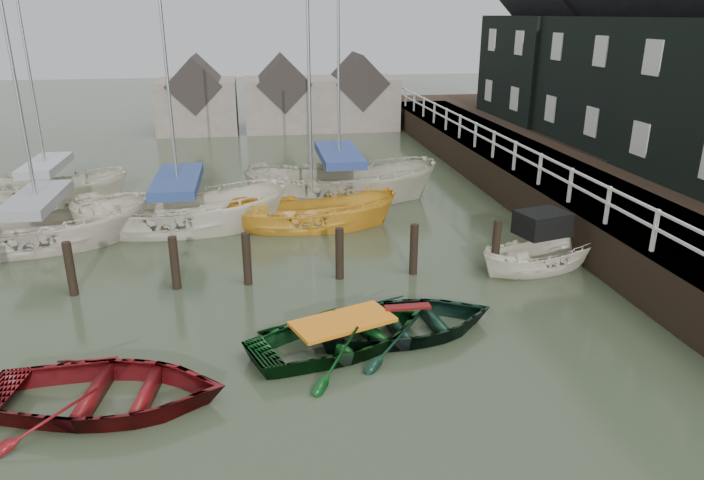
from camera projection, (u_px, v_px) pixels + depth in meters
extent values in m
plane|color=#2E3622|center=(304.00, 336.00, 13.68)|extent=(120.00, 120.00, 0.00)
cube|color=black|center=(530.00, 159.00, 23.88)|extent=(3.00, 32.00, 0.20)
cube|color=silver|center=(494.00, 132.00, 23.30)|extent=(0.06, 32.00, 0.06)
cube|color=silver|center=(493.00, 143.00, 23.44)|extent=(0.06, 32.00, 0.06)
cube|color=black|center=(656.00, 188.00, 25.16)|extent=(14.00, 38.00, 1.50)
cube|color=black|center=(642.00, 81.00, 25.66)|extent=(6.00, 7.00, 5.00)
cube|color=black|center=(562.00, 67.00, 32.16)|extent=(6.40, 7.00, 5.00)
cylinder|color=black|center=(71.00, 276.00, 15.49)|extent=(0.22, 0.22, 1.80)
cylinder|color=black|center=(175.00, 270.00, 15.86)|extent=(0.22, 0.22, 1.80)
cylinder|color=black|center=(247.00, 266.00, 16.12)|extent=(0.22, 0.22, 1.80)
cylinder|color=black|center=(340.00, 261.00, 16.47)|extent=(0.22, 0.22, 1.80)
cylinder|color=black|center=(414.00, 256.00, 16.77)|extent=(0.22, 0.22, 1.80)
cylinder|color=black|center=(495.00, 252.00, 17.10)|extent=(0.22, 0.22, 1.80)
cube|color=#665B51|center=(198.00, 106.00, 36.73)|extent=(4.50, 4.00, 3.00)
cube|color=#282321|center=(196.00, 83.00, 36.28)|extent=(3.18, 4.08, 3.18)
cube|color=#665B51|center=(283.00, 104.00, 37.46)|extent=(4.50, 4.00, 3.00)
cube|color=#282321|center=(283.00, 82.00, 37.02)|extent=(3.18, 4.08, 3.18)
cube|color=#665B51|center=(358.00, 103.00, 38.12)|extent=(4.50, 4.00, 3.00)
cube|color=#282321|center=(358.00, 81.00, 37.67)|extent=(3.18, 4.08, 3.18)
imported|color=#5A0C0F|center=(108.00, 406.00, 11.23)|extent=(4.61, 3.57, 0.88)
imported|color=black|center=(343.00, 346.00, 13.24)|extent=(4.80, 4.13, 0.84)
imported|color=black|center=(407.00, 333.00, 13.79)|extent=(4.35, 3.35, 0.84)
imported|color=silver|center=(541.00, 268.00, 17.33)|extent=(4.07, 2.36, 1.48)
cube|color=black|center=(542.00, 223.00, 17.10)|extent=(1.51, 1.30, 0.65)
imported|color=beige|center=(45.00, 246.00, 18.96)|extent=(6.63, 3.60, 2.43)
cylinder|color=#B2B2B7|center=(9.00, 46.00, 16.99)|extent=(0.10, 0.10, 8.89)
cube|color=gray|center=(36.00, 200.00, 18.47)|extent=(3.64, 1.94, 0.30)
imported|color=silver|center=(182.00, 228.00, 20.51)|extent=(6.96, 2.77, 2.66)
cylinder|color=#B2B2B7|center=(161.00, 19.00, 18.30)|extent=(0.10, 0.10, 10.01)
cube|color=navy|center=(177.00, 181.00, 19.97)|extent=(3.83, 1.48, 0.30)
imported|color=gold|center=(312.00, 226.00, 20.73)|extent=(5.63, 2.38, 2.13)
cylinder|color=#B2B2B7|center=(309.00, 75.00, 19.08)|extent=(0.10, 0.10, 7.34)
imported|color=beige|center=(339.00, 197.00, 23.94)|extent=(7.62, 4.07, 2.79)
cylinder|color=#B2B2B7|center=(338.00, 29.00, 21.86)|extent=(0.10, 0.10, 9.11)
cube|color=navy|center=(339.00, 155.00, 23.37)|extent=(4.18, 2.19, 0.30)
imported|color=beige|center=(51.00, 202.00, 23.41)|extent=(6.20, 3.07, 2.30)
cylinder|color=#B2B2B7|center=(29.00, 67.00, 21.75)|extent=(0.10, 0.10, 7.20)
cube|color=gray|center=(45.00, 165.00, 22.94)|extent=(3.41, 1.65, 0.30)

